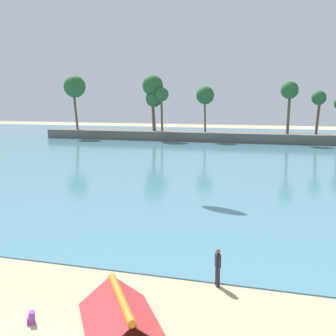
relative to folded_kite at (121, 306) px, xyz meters
The scene contains 5 objects.
sea 56.85m from the folded_kite, 92.26° to the left, with size 220.00×104.62×0.06m, color teal.
palm_headland 69.12m from the folded_kite, 90.16° to the left, with size 84.90×6.00×13.04m.
folded_kite is the anchor object (origin of this frame).
person_at_waterline 5.03m from the folded_kite, 58.30° to the left, with size 0.32×0.51×1.67m.
backpack_near_kite 3.29m from the folded_kite, 167.82° to the right, with size 0.37×0.36×0.44m.
Camera 1 is at (7.80, -9.51, 7.87)m, focal length 45.54 mm.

